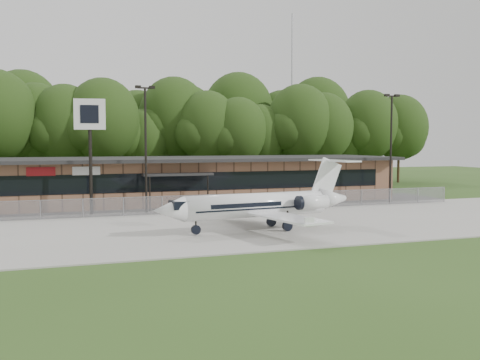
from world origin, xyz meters
name	(u,v)px	position (x,y,z in m)	size (l,w,h in m)	color
ground	(286,247)	(0.00, 0.00, 0.00)	(160.00, 160.00, 0.00)	#304C1B
apron	(239,225)	(0.00, 8.00, 0.04)	(64.00, 18.00, 0.08)	#9E9B93
parking_lot	(197,206)	(0.00, 19.50, 0.03)	(50.00, 9.00, 0.06)	#383835
terminal	(186,179)	(0.00, 23.94, 2.18)	(41.00, 11.65, 4.30)	brown
fence	(211,204)	(0.00, 15.00, 0.78)	(46.00, 0.04, 1.52)	gray
treeline	(154,129)	(0.00, 42.00, 7.50)	(72.00, 12.00, 15.00)	#1C310F
radio_mast	(292,98)	(22.00, 48.00, 12.50)	(0.20, 0.20, 25.00)	gray
light_pole_mid	(146,139)	(-5.00, 16.50, 5.98)	(1.55, 0.30, 10.23)	black
light_pole_right	(391,140)	(18.00, 16.50, 5.98)	(1.55, 0.30, 10.23)	black
business_jet	(262,206)	(0.70, 5.31, 1.66)	(13.84, 12.36, 4.65)	white
pole_sign	(90,126)	(-9.27, 16.79, 6.97)	(2.40, 0.70, 9.11)	black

